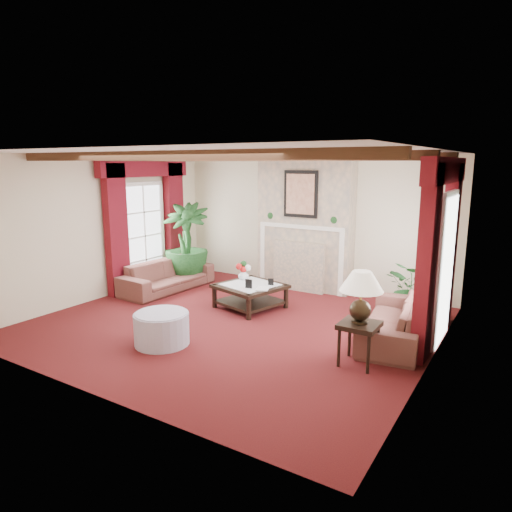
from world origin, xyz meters
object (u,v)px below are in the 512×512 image
Objects in this scene: coffee_table at (250,296)px; side_table at (359,344)px; ottoman at (162,329)px; potted_palm at (187,260)px; sofa_left at (167,271)px; sofa_right at (395,313)px.

side_table reaches higher than coffee_table.
ottoman is (-2.62, -0.82, -0.05)m from side_table.
ottoman reaches higher than coffee_table.
potted_palm is 3.49m from ottoman.
ottoman is at bearing -80.27° from coffee_table.
side_table is at bearing -24.16° from potted_palm.
sofa_right is (4.66, -0.24, -0.00)m from sofa_left.
potted_palm reaches higher than ottoman.
side_table reaches higher than ottoman.
potted_palm reaches higher than sofa_left.
sofa_right is 1.06× the size of potted_palm.
potted_palm reaches higher than sofa_right.
ottoman is (-2.77, -1.94, -0.17)m from sofa_right.
coffee_table is (2.14, -0.80, -0.27)m from potted_palm.
sofa_left is at bearing -101.03° from sofa_right.
coffee_table is (-2.59, 0.13, -0.18)m from sofa_right.
ottoman is at bearing -63.07° from sofa_right.
coffee_table is 2.08m from ottoman.
side_table is at bearing -103.81° from sofa_left.
coffee_table is at bearing 85.03° from ottoman.
ottoman is at bearing -162.59° from side_table.
sofa_right is at bearing 35.06° from ottoman.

